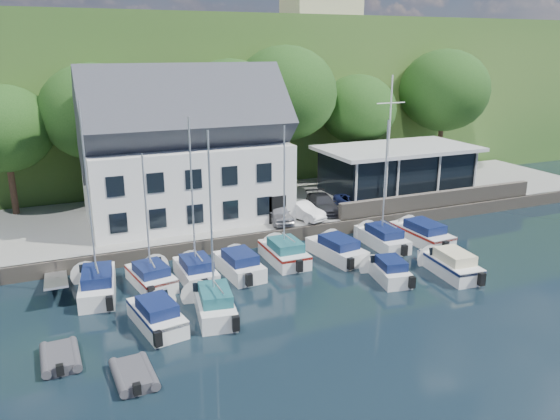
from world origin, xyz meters
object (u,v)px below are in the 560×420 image
Objects in this scene: boat_r2_0 at (157,313)px; boat_r2_1 at (211,228)px; boat_r1_2 at (193,207)px; car_dgrey at (323,203)px; boat_r1_0 at (90,212)px; harbor_building at (186,159)px; boat_r2_3 at (389,269)px; club_pavilion at (396,170)px; boat_r2_4 at (451,262)px; boat_r1_6 at (385,183)px; flagpole at (389,144)px; boat_r1_7 at (422,231)px; car_blue at (353,201)px; boat_r1_3 at (239,262)px; boat_r1_5 at (336,247)px; car_silver at (278,213)px; car_white at (302,210)px; dinghy_1 at (134,373)px; dinghy_0 at (60,356)px; boat_r1_1 at (146,215)px; boat_r1_4 at (284,192)px.

boat_r2_1 is (2.94, 0.11, 3.94)m from boat_r2_0.
car_dgrey is at bearing 28.08° from boat_r1_2.
boat_r2_0 is (2.30, -4.91, -4.03)m from boat_r1_0.
harbor_building is 16.78m from boat_r2_3.
club_pavilion is at bearing 22.73° from boat_r1_2.
boat_r1_6 is at bearing 105.72° from boat_r2_4.
flagpole is 7.51m from boat_r1_7.
boat_r2_1 is at bearing -140.36° from car_blue.
boat_r1_3 is at bearing -152.67° from club_pavilion.
boat_r1_6 is 6.86m from boat_r2_3.
boat_r2_4 is at bearing -102.59° from flagpole.
boat_r2_1 reaches higher than boat_r1_5.
flagpole is 22.95m from boat_r2_0.
car_silver reaches higher than boat_r1_7.
boat_r1_0 is at bearing 179.81° from car_white.
boat_r1_5 reaches higher than boat_r2_3.
boat_r1_0 is at bearing 173.14° from boat_r1_3.
club_pavilion is at bearing 32.30° from dinghy_1.
boat_r2_1 is at bearing 10.95° from dinghy_0.
boat_r2_3 is 18.21m from dinghy_0.
car_white is 1.38× the size of dinghy_0.
boat_r1_5 is at bearing 139.68° from boat_r2_4.
boat_r1_2 is at bearing -156.13° from club_pavilion.
boat_r1_6 is 3.21× the size of dinghy_0.
harbor_building is 18.95m from dinghy_0.
club_pavilion is 3.84× the size of car_blue.
dinghy_1 is at bearing -110.78° from harbor_building.
boat_r1_2 is at bearing -101.77° from harbor_building.
harbor_building reaches higher than car_blue.
car_dgrey reaches higher than boat_r1_5.
boat_r1_3 is 2.12× the size of dinghy_1.
boat_r2_3 is at bearing 9.78° from boat_r2_1.
car_white reaches higher than boat_r2_4.
boat_r2_4 is (6.69, -10.77, -0.88)m from car_silver.
boat_r2_0 reaches higher than boat_r1_3.
club_pavilion is at bearing 26.12° from boat_r1_0.
car_blue is at bearing 9.83° from boat_r1_1.
car_blue is (12.35, -2.98, -3.76)m from harbor_building.
boat_r1_5 reaches higher than dinghy_0.
car_dgrey is at bearing 45.69° from boat_r1_4.
boat_r1_0 is 22.09m from boat_r1_7.
boat_r1_3 is 11.52m from dinghy_1.
boat_r1_3 is 5.13m from boat_r1_4.
boat_r1_0 is at bearing -160.08° from car_blue.
harbor_building is 5.19× the size of dinghy_1.
club_pavilion is 3.44× the size of car_white.
car_white is at bearing 119.31° from boat_r2_4.
boat_r1_0 is 3.45× the size of dinghy_1.
car_blue is 0.38× the size of boat_r1_2.
car_blue is 20.67m from boat_r2_0.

